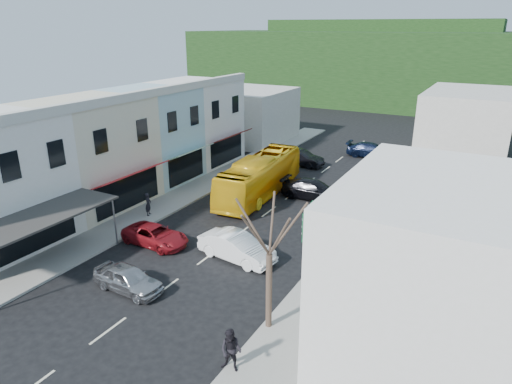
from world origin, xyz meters
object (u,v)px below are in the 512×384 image
object	(u,v)px
pedestrian_right	(231,352)
bus	(260,177)
car_white	(237,248)
street_tree	(269,254)
car_silver	(128,278)
direction_sign	(307,244)
pedestrian_left	(148,204)
car_red	(155,234)
traffic_signal	(418,125)

from	to	relation	value
pedestrian_right	bus	bearing A→B (deg)	106.16
car_white	street_tree	world-z (taller)	street_tree
car_silver	pedestrian_right	distance (m)	8.28
car_white	direction_sign	size ratio (longest dim) A/B	0.99
car_white	pedestrian_right	size ratio (longest dim) A/B	2.59
pedestrian_left	street_tree	bearing A→B (deg)	-139.50
car_red	pedestrian_right	size ratio (longest dim) A/B	2.71
pedestrian_right	direction_sign	world-z (taller)	direction_sign
pedestrian_left	traffic_signal	distance (m)	31.79
bus	car_silver	xyz separation A→B (m)	(0.70, -15.84, -0.85)
pedestrian_left	bus	bearing A→B (deg)	-52.96
bus	street_tree	bearing A→B (deg)	-64.65
street_tree	pedestrian_left	bearing A→B (deg)	151.35
car_white	traffic_signal	size ratio (longest dim) A/B	0.80
car_silver	street_tree	xyz separation A→B (m)	(7.86, 0.65, 3.08)
direction_sign	street_tree	xyz separation A→B (m)	(0.14, -4.62, 1.57)
street_tree	traffic_signal	xyz separation A→B (m)	(-0.24, 36.21, -1.02)
car_silver	car_white	distance (m)	6.45
direction_sign	traffic_signal	xyz separation A→B (m)	(-0.10, 31.59, 0.55)
car_red	street_tree	distance (m)	11.37
pedestrian_left	street_tree	xyz separation A→B (m)	(13.48, -7.36, 2.78)
bus	car_white	world-z (taller)	bus
pedestrian_left	car_white	bearing A→B (deg)	-126.19
street_tree	car_silver	bearing A→B (deg)	-175.29
car_red	car_white	bearing A→B (deg)	-78.80
car_red	pedestrian_left	size ratio (longest dim) A/B	2.71
car_white	bus	bearing A→B (deg)	28.88
pedestrian_right	street_tree	bearing A→B (deg)	81.23
car_red	traffic_signal	distance (m)	33.61
direction_sign	traffic_signal	size ratio (longest dim) A/B	0.80
car_silver	car_red	distance (m)	5.31
bus	direction_sign	size ratio (longest dim) A/B	2.62
car_white	street_tree	distance (m)	7.44
car_red	traffic_signal	world-z (taller)	traffic_signal
car_white	pedestrian_right	world-z (taller)	pedestrian_right
direction_sign	car_white	bearing A→B (deg)	168.28
car_silver	street_tree	bearing A→B (deg)	-82.56
bus	direction_sign	world-z (taller)	direction_sign
car_white	traffic_signal	distance (m)	31.65
bus	pedestrian_left	distance (m)	9.26
bus	traffic_signal	xyz separation A→B (m)	(8.32, 21.02, 1.21)
car_white	car_red	bearing A→B (deg)	106.11
direction_sign	traffic_signal	bearing A→B (deg)	82.51
car_silver	traffic_signal	size ratio (longest dim) A/B	0.80
pedestrian_left	pedestrian_right	bearing A→B (deg)	-149.02
street_tree	traffic_signal	bearing A→B (deg)	90.38
bus	car_red	xyz separation A→B (m)	(-1.56, -11.04, -0.85)
bus	street_tree	distance (m)	17.58
car_red	direction_sign	size ratio (longest dim) A/B	1.04
car_red	street_tree	world-z (taller)	street_tree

